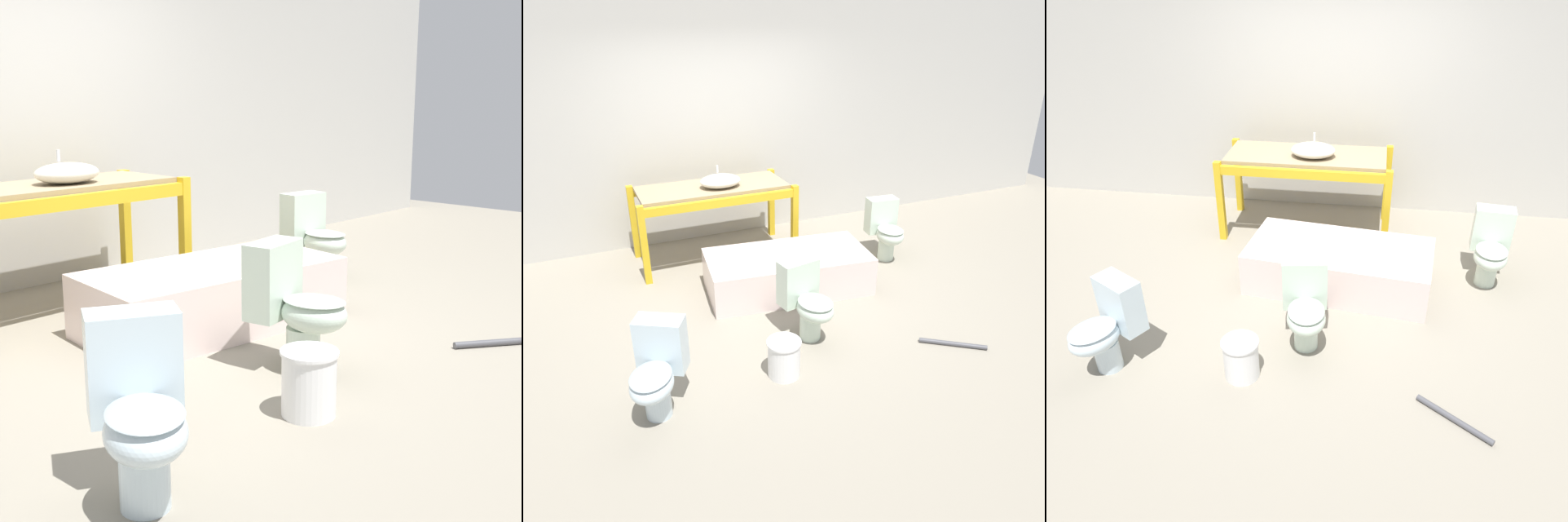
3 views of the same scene
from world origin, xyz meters
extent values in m
plane|color=gray|center=(0.00, 0.00, 0.00)|extent=(12.00, 12.00, 0.00)
cube|color=beige|center=(0.00, 1.81, 1.60)|extent=(10.80, 0.08, 3.20)
cube|color=gold|center=(-1.10, 0.75, 0.44)|extent=(0.07, 0.07, 0.87)
cube|color=gold|center=(0.62, 0.75, 0.44)|extent=(0.07, 0.07, 0.87)
cube|color=gold|center=(-1.10, 1.47, 0.44)|extent=(0.07, 0.07, 0.87)
cube|color=gold|center=(0.62, 1.47, 0.44)|extent=(0.07, 0.07, 0.87)
cube|color=gold|center=(-0.24, 0.75, 0.79)|extent=(1.72, 0.06, 0.09)
cube|color=gold|center=(-0.24, 1.47, 0.79)|extent=(1.72, 0.06, 0.09)
cube|color=#998466|center=(-0.24, 1.11, 0.85)|extent=(1.65, 0.65, 0.04)
ellipsoid|color=silver|center=(-0.16, 1.03, 0.94)|extent=(0.46, 0.35, 0.14)
cylinder|color=silver|center=(-0.16, 1.12, 1.05)|extent=(0.02, 0.02, 0.08)
cube|color=silver|center=(0.22, 0.03, 0.20)|extent=(1.73, 0.98, 0.40)
cube|color=beige|center=(0.22, 0.03, 0.32)|extent=(1.64, 0.89, 0.16)
cylinder|color=silver|center=(-1.39, -1.32, 0.12)|extent=(0.19, 0.19, 0.24)
ellipsoid|color=silver|center=(-1.42, -1.37, 0.33)|extent=(0.44, 0.47, 0.20)
ellipsoid|color=#9FAFB7|center=(-1.42, -1.37, 0.40)|extent=(0.42, 0.44, 0.03)
cube|color=silver|center=(-1.29, -1.15, 0.48)|extent=(0.39, 0.32, 0.42)
cylinder|color=silver|center=(0.04, -0.87, 0.12)|extent=(0.19, 0.19, 0.24)
ellipsoid|color=silver|center=(0.05, -0.93, 0.33)|extent=(0.36, 0.41, 0.20)
ellipsoid|color=#A3B3A3|center=(0.05, -0.93, 0.40)|extent=(0.34, 0.39, 0.03)
cube|color=silver|center=(0.00, -0.68, 0.48)|extent=(0.37, 0.23, 0.42)
cylinder|color=silver|center=(1.57, 0.24, 0.12)|extent=(0.19, 0.19, 0.24)
ellipsoid|color=silver|center=(1.57, 0.18, 0.33)|extent=(0.33, 0.40, 0.20)
ellipsoid|color=#A3B3A3|center=(1.57, 0.18, 0.40)|extent=(0.32, 0.38, 0.03)
cube|color=silver|center=(1.59, 0.43, 0.48)|extent=(0.36, 0.21, 0.42)
cylinder|color=white|center=(-0.38, -1.26, 0.16)|extent=(0.26, 0.26, 0.32)
cylinder|color=white|center=(-0.38, -1.26, 0.31)|extent=(0.27, 0.27, 0.02)
cylinder|color=#4C4C51|center=(1.12, -1.48, 0.02)|extent=(0.49, 0.36, 0.04)
camera|label=1|loc=(-2.83, -3.23, 1.47)|focal=50.00mm
camera|label=2|loc=(-1.68, -4.26, 2.60)|focal=35.00mm
camera|label=3|loc=(0.49, -3.93, 2.69)|focal=35.00mm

